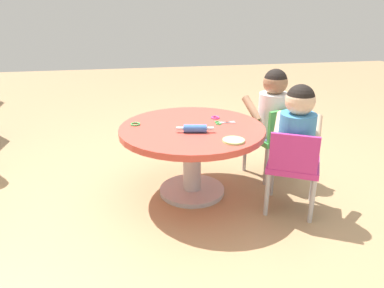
% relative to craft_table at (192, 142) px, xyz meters
% --- Properties ---
extents(ground_plane, '(10.00, 10.00, 0.00)m').
position_rel_craft_table_xyz_m(ground_plane, '(0.00, 0.00, -0.37)').
color(ground_plane, tan).
extents(craft_table, '(0.93, 0.93, 0.47)m').
position_rel_craft_table_xyz_m(craft_table, '(0.00, 0.00, 0.00)').
color(craft_table, silver).
rests_on(craft_table, ground).
extents(child_chair_left, '(0.41, 0.41, 0.54)m').
position_rel_craft_table_xyz_m(child_chair_left, '(-0.34, -0.55, -0.06)').
color(child_chair_left, '#B7B7BC').
rests_on(child_chair_left, ground).
extents(seated_child_left, '(0.43, 0.40, 0.51)m').
position_rel_craft_table_xyz_m(seated_child_left, '(-0.30, -0.57, 0.17)').
color(seated_child_left, '#3F4772').
rests_on(seated_child_left, ground).
extents(child_chair_right, '(0.37, 0.37, 0.54)m').
position_rel_craft_table_xyz_m(child_chair_right, '(0.15, -0.63, -0.06)').
color(child_chair_right, '#B7B7BC').
rests_on(child_chair_right, ground).
extents(seated_child_right, '(0.41, 0.36, 0.51)m').
position_rel_craft_table_xyz_m(seated_child_right, '(0.19, -0.62, 0.17)').
color(seated_child_right, '#3F4772').
rests_on(seated_child_right, ground).
extents(rolling_pin, '(0.07, 0.23, 0.05)m').
position_rel_craft_table_xyz_m(rolling_pin, '(-0.11, 0.00, 0.13)').
color(rolling_pin, '#3F72CC').
rests_on(rolling_pin, craft_table).
extents(craft_scissors, '(0.07, 0.13, 0.01)m').
position_rel_craft_table_xyz_m(craft_scissors, '(0.04, -0.21, 0.11)').
color(craft_scissors, silver).
rests_on(craft_scissors, craft_table).
extents(playdough_blob_0, '(0.13, 0.13, 0.01)m').
position_rel_craft_table_xyz_m(playdough_blob_0, '(-0.30, -0.19, 0.11)').
color(playdough_blob_0, '#B2E58C').
rests_on(playdough_blob_0, craft_table).
extents(cookie_cutter_0, '(0.06, 0.06, 0.01)m').
position_rel_craft_table_xyz_m(cookie_cutter_0, '(0.15, -0.19, 0.11)').
color(cookie_cutter_0, '#D83FA5').
rests_on(cookie_cutter_0, craft_table).
extents(cookie_cutter_1, '(0.06, 0.06, 0.01)m').
position_rel_craft_table_xyz_m(cookie_cutter_1, '(0.11, 0.35, 0.11)').
color(cookie_cutter_1, '#4CB259').
rests_on(cookie_cutter_1, craft_table).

